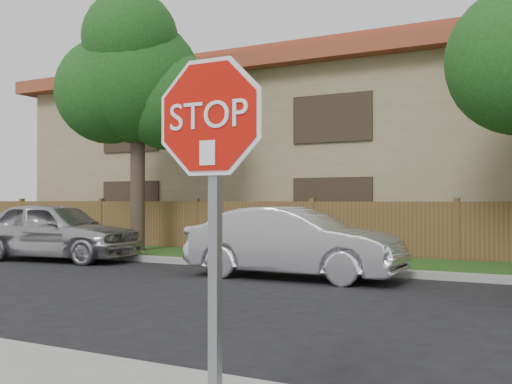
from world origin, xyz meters
The scene contains 8 objects.
far_curb centered at (0.00, 8.15, 0.07)m, with size 70.00×0.30×0.15m, color gray.
grass_strip centered at (0.00, 9.80, 0.06)m, with size 70.00×3.00×0.12m, color #1E4714.
fence centered at (0.00, 11.40, 0.80)m, with size 70.00×0.12×1.60m, color brown.
apartment_building centered at (0.00, 17.00, 3.53)m, with size 35.20×9.20×7.20m.
tree_left centered at (-8.98, 9.57, 5.22)m, with size 4.80×3.90×7.78m.
stop_sign centered at (0.71, -1.48, 1.83)m, with size 1.01×0.13×2.55m.
sedan_far_left centered at (-9.82, 7.24, 0.81)m, with size 1.90×4.73×1.61m, color #B0AFB4.
sedan_left centered at (-2.54, 6.89, 0.75)m, with size 1.58×4.54×1.50m, color silver.
Camera 1 is at (2.67, -4.57, 1.64)m, focal length 42.00 mm.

